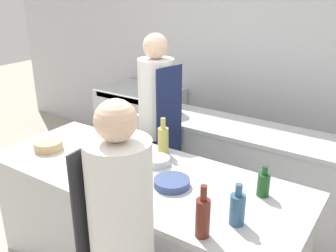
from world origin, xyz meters
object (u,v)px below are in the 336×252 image
object	(u,v)px
bowl_prep_small	(157,161)
bowl_ceramic_blue	(48,145)
bowl_mixing_large	(172,183)
stockpot	(169,101)
bottle_olive_oil	(163,140)
chef_at_stove	(157,126)
oven_range	(141,122)
bottle_wine	(203,216)
bottle_cooking_oil	(263,184)
bottle_vinegar	(237,208)

from	to	relation	value
bowl_prep_small	bowl_ceramic_blue	distance (m)	0.94
bowl_mixing_large	stockpot	size ratio (longest dim) A/B	0.95
bowl_prep_small	bottle_olive_oil	bearing A→B (deg)	111.82
bottle_olive_oil	bowl_prep_small	bearing A→B (deg)	-68.18
chef_at_stove	bowl_ceramic_blue	xyz separation A→B (m)	(-0.45, -0.90, 0.03)
bottle_olive_oil	bowl_mixing_large	size ratio (longest dim) A/B	1.22
oven_range	bottle_wine	world-z (taller)	bottle_wine
bottle_wine	stockpot	size ratio (longest dim) A/B	1.21
bowl_prep_small	bottle_cooking_oil	bearing A→B (deg)	1.78
chef_at_stove	bottle_cooking_oil	world-z (taller)	chef_at_stove
bottle_wine	chef_at_stove	bearing A→B (deg)	134.24
oven_range	chef_at_stove	bearing A→B (deg)	-45.14
chef_at_stove	stockpot	xyz separation A→B (m)	(-0.15, 0.42, 0.12)
bowl_mixing_large	oven_range	bearing A→B (deg)	133.05
bottle_wine	stockpot	distance (m)	2.05
bottle_cooking_oil	bowl_ceramic_blue	distance (m)	1.74
bowl_ceramic_blue	bowl_prep_small	bearing A→B (deg)	17.37
chef_at_stove	stockpot	bearing A→B (deg)	-149.63
bottle_wine	bowl_ceramic_blue	bearing A→B (deg)	170.28
chef_at_stove	bottle_wine	size ratio (longest dim) A/B	5.68
bottle_cooking_oil	stockpot	xyz separation A→B (m)	(-1.41, 1.02, 0.05)
bottle_vinegar	bowl_prep_small	world-z (taller)	bottle_vinegar
bottle_olive_oil	stockpot	size ratio (longest dim) A/B	1.17
oven_range	chef_at_stove	world-z (taller)	chef_at_stove
stockpot	bottle_olive_oil	bearing A→B (deg)	-58.64
bottle_olive_oil	chef_at_stove	bearing A→B (deg)	130.78
bowl_prep_small	bowl_ceramic_blue	size ratio (longest dim) A/B	0.82
bottle_wine	bowl_prep_small	bearing A→B (deg)	141.43
oven_range	bottle_vinegar	bearing A→B (deg)	-41.06
bottle_wine	bowl_ceramic_blue	xyz separation A→B (m)	(-1.59, 0.27, -0.09)
oven_range	bowl_mixing_large	xyz separation A→B (m)	(1.63, -1.74, 0.46)
bottle_vinegar	bowl_mixing_large	size ratio (longest dim) A/B	1.03
bottle_cooking_oil	bowl_mixing_large	xyz separation A→B (m)	(-0.55, -0.23, -0.06)
oven_range	stockpot	bearing A→B (deg)	-32.90
oven_range	chef_at_stove	distance (m)	1.37
bowl_mixing_large	bowl_ceramic_blue	size ratio (longest dim) A/B	1.06
oven_range	bottle_wine	bearing A→B (deg)	-45.49
bottle_wine	bottle_cooking_oil	xyz separation A→B (m)	(0.12, 0.58, -0.04)
bottle_vinegar	bowl_ceramic_blue	bearing A→B (deg)	177.75
oven_range	bowl_ceramic_blue	xyz separation A→B (m)	(0.47, -1.82, 0.47)
bottle_cooking_oil	bowl_mixing_large	size ratio (longest dim) A/B	0.86
oven_range	bottle_vinegar	xyz separation A→B (m)	(2.16, -1.88, 0.53)
bottle_olive_oil	oven_range	bearing A→B (deg)	133.61
bottle_olive_oil	stockpot	xyz separation A→B (m)	(-0.52, 0.86, 0.01)
bottle_vinegar	bottle_cooking_oil	world-z (taller)	bottle_vinegar
bottle_wine	bowl_ceramic_blue	distance (m)	1.61
bowl_mixing_large	chef_at_stove	bearing A→B (deg)	130.90
bottle_vinegar	bowl_prep_small	bearing A→B (deg)	156.60
stockpot	bowl_mixing_large	bearing A→B (deg)	-55.34
bottle_olive_oil	bottle_cooking_oil	bearing A→B (deg)	-10.25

